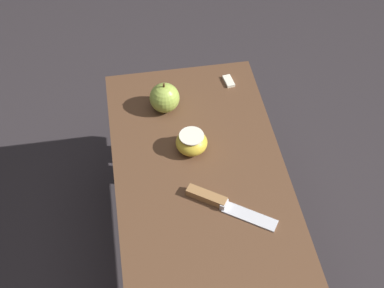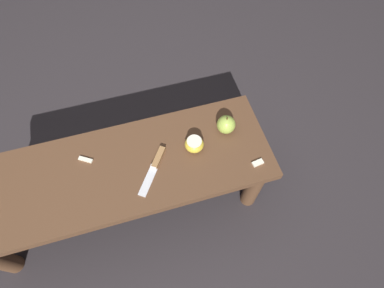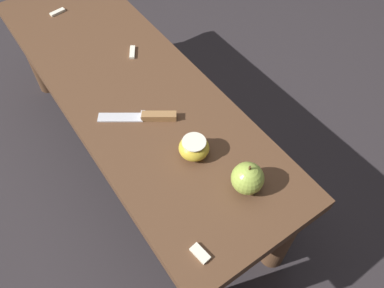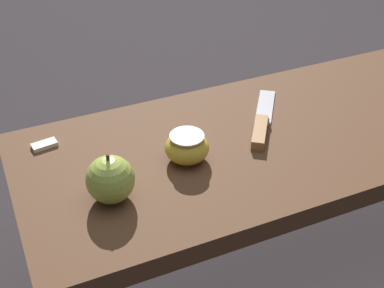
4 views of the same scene
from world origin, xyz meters
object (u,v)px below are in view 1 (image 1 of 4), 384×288
Objects in this scene: apple_whole at (165,98)px; wooden_bench at (220,286)px; apple_cut at (192,142)px; knife at (217,202)px.

wooden_bench is at bearing 6.65° from apple_whole.
apple_whole reaches higher than apple_cut.
knife is 0.34m from apple_whole.
wooden_bench is 16.25× the size of apple_cut.
apple_cut is at bearing 17.00° from apple_whole.
apple_whole is at bearing 138.21° from knife.
knife is 2.23× the size of apple_whole.
knife is at bearing 10.22° from apple_cut.
apple_cut reaches higher than wooden_bench.
apple_whole reaches higher than wooden_bench.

